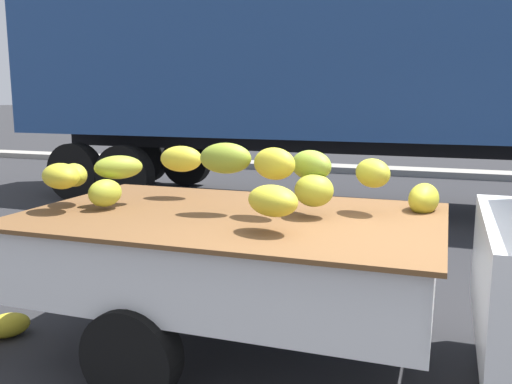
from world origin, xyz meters
The scene contains 3 objects.
curb_strip centered at (0.00, 10.71, 0.08)m, with size 80.00×0.80×0.16m, color gray.
semi_trailer centered at (-1.93, 6.15, 2.54)m, with size 12.01×2.71×3.95m.
fallen_banana_bunch_near_tailgate centered at (-3.19, -0.18, 0.10)m, with size 0.35×0.23×0.19m, color gold.
Camera 1 is at (0.15, -3.43, 1.91)m, focal length 38.61 mm.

